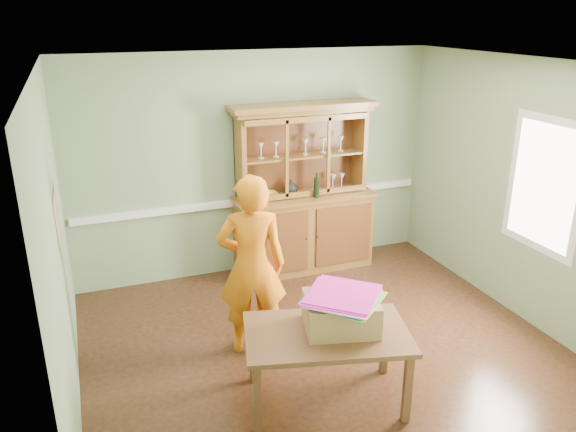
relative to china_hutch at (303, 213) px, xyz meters
name	(u,v)px	position (x,y,z in m)	size (l,w,h in m)	color
floor	(321,346)	(-0.52, -1.76, -0.74)	(4.50, 4.50, 0.00)	#4F2B19
ceiling	(327,64)	(-0.52, -1.76, 1.96)	(4.50, 4.50, 0.00)	white
wall_back	(256,165)	(-0.52, 0.24, 0.61)	(4.50, 4.50, 0.00)	gray
wall_left	(58,254)	(-2.77, -1.76, 0.61)	(4.00, 4.00, 0.00)	gray
wall_right	(521,191)	(1.73, -1.76, 0.61)	(4.00, 4.00, 0.00)	gray
wall_front	(463,327)	(-0.52, -3.76, 0.61)	(4.50, 4.50, 0.00)	gray
chair_rail	(258,200)	(-0.52, 0.21, 0.16)	(4.41, 0.05, 0.08)	white
framed_map	(57,217)	(-2.75, -1.46, 0.81)	(0.03, 0.60, 0.46)	#352615
window_panel	(544,185)	(1.70, -2.06, 0.76)	(0.03, 0.96, 1.36)	white
china_hutch	(303,213)	(0.00, 0.00, 0.00)	(1.78, 0.59, 2.09)	brown
dining_table	(327,340)	(-0.82, -2.52, -0.15)	(1.49, 1.10, 0.67)	brown
cardboard_box	(341,313)	(-0.70, -2.50, 0.06)	(0.58, 0.46, 0.27)	#A38254
kite_stack	(343,297)	(-0.69, -2.53, 0.23)	(0.75, 0.75, 0.05)	yellow
person	(252,266)	(-1.15, -1.56, 0.15)	(0.64, 0.42, 1.77)	orange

